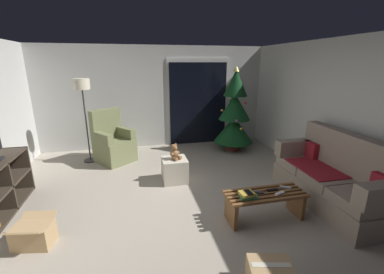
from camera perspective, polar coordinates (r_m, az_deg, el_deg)
The scene contains 19 objects.
ground_plane at distance 4.01m, azimuth -3.39°, elevation -14.92°, with size 7.00×7.00×0.00m, color #9E9384.
wall_back at distance 6.52m, azimuth -8.29°, elevation 8.86°, with size 5.72×0.12×2.50m, color beige.
wall_right at distance 4.88m, azimuth 31.63°, elevation 4.12°, with size 0.12×6.00×2.50m, color beige.
patio_door_frame at distance 6.66m, azimuth 1.37°, elevation 7.87°, with size 1.60×0.02×2.20m, color silver.
patio_door_glass at distance 6.65m, azimuth 1.40°, elevation 7.43°, with size 1.50×0.02×2.10m, color black.
couch at distance 4.42m, azimuth 29.28°, elevation -8.25°, with size 0.82×1.96×1.08m.
coffee_table at distance 3.70m, azimuth 16.12°, elevation -13.79°, with size 1.10×0.40×0.40m.
remote_black at distance 3.71m, azimuth 17.68°, elevation -11.30°, with size 0.04×0.16×0.02m, color black.
remote_white at distance 3.65m, azimuth 19.21°, elevation -11.91°, with size 0.04×0.16×0.02m, color silver.
remote_graphite at distance 3.59m, azimuth 14.67°, elevation -11.99°, with size 0.04×0.16×0.02m, color #333338.
remote_silver at distance 3.84m, azimuth 20.30°, elevation -10.60°, with size 0.04×0.16×0.02m, color #ADADB2.
book_stack at distance 3.44m, azimuth 12.41°, elevation -12.65°, with size 0.23×0.17×0.08m.
cell_phone at distance 3.41m, azimuth 12.66°, elevation -12.09°, with size 0.07×0.14×0.01m, color black.
christmas_tree at distance 6.16m, azimuth 9.53°, elevation 5.00°, with size 0.95×0.95×2.02m.
armchair at distance 5.75m, azimuth -17.38°, elevation -1.39°, with size 0.96×0.96×1.13m.
floor_lamp at distance 5.71m, azimuth -23.48°, elevation 9.24°, with size 0.32×0.32×1.78m.
ottoman at distance 4.64m, azimuth -3.94°, elevation -7.42°, with size 0.44×0.44×0.43m, color beige.
teddy_bear_chestnut at distance 4.51m, azimuth -3.93°, elevation -3.54°, with size 0.21×0.22×0.29m.
cardboard_box_open_near_shelf at distance 3.68m, azimuth -32.14°, elevation -18.18°, with size 0.47×0.52×0.33m.
Camera 1 is at (-0.56, -3.39, 2.08)m, focal length 23.64 mm.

